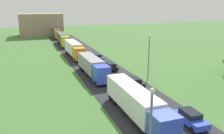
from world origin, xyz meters
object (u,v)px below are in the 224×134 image
object	(u,v)px
truck_fifth	(56,32)
truck_third	(74,49)
distant_building	(41,25)
truck_lead	(136,102)
truck_second	(93,66)
lamppost_second	(149,55)
car_third	(135,82)
car_fifth	(98,57)
car_fourth	(110,66)
lamppost_lead	(150,134)
truck_fourth	(63,39)
car_second	(191,118)

from	to	relation	value
truck_fifth	truck_third	bearing A→B (deg)	-90.50
truck_third	distant_building	size ratio (longest dim) A/B	0.76
truck_lead	truck_second	world-z (taller)	truck_lead
distant_building	lamppost_second	bearing A→B (deg)	-78.94
car_third	car_fifth	distance (m)	20.24
car_fourth	lamppost_second	xyz separation A→B (m)	(4.29, -7.95, 3.62)
lamppost_lead	car_fifth	bearing A→B (deg)	78.41
truck_fourth	truck_fifth	size ratio (longest dim) A/B	1.04
car_fifth	lamppost_lead	bearing A→B (deg)	-101.59
truck_fifth	car_fourth	distance (m)	52.44
truck_lead	truck_third	xyz separation A→B (m)	(-0.24, 35.35, 0.09)
distant_building	truck_lead	bearing A→B (deg)	-86.55
truck_fifth	lamppost_lead	xyz separation A→B (m)	(-3.87, -83.06, 2.13)
truck_third	lamppost_lead	distance (m)	45.42
truck_third	lamppost_lead	size ratio (longest dim) A/B	1.71
truck_lead	distant_building	xyz separation A→B (m)	(-4.98, 82.55, 2.52)
car_fourth	car_third	bearing A→B (deg)	-89.05
truck_lead	truck_fifth	size ratio (longest dim) A/B	1.03
truck_fifth	car_fifth	world-z (taller)	truck_fifth
truck_third	car_fifth	bearing A→B (deg)	-49.36
car_fourth	lamppost_second	size ratio (longest dim) A/B	0.56
car_third	car_fourth	size ratio (longest dim) A/B	0.89
truck_third	distant_building	world-z (taller)	distant_building
truck_second	car_third	world-z (taller)	truck_second
truck_fourth	lamppost_lead	distance (m)	64.33
truck_second	distant_building	bearing A→B (deg)	94.14
car_fourth	car_fifth	xyz separation A→B (m)	(0.06, 9.03, -0.00)
truck_fifth	lamppost_lead	bearing A→B (deg)	-92.67
car_third	lamppost_lead	distance (m)	21.56
truck_third	truck_second	bearing A→B (deg)	-90.16
truck_fourth	car_fourth	xyz separation A→B (m)	(4.41, -33.38, -1.37)
truck_fourth	truck_fifth	world-z (taller)	truck_fifth
truck_second	lamppost_second	xyz separation A→B (m)	(8.91, -4.82, 2.39)
truck_fifth	car_third	distance (m)	63.63
truck_third	car_fourth	bearing A→B (deg)	-72.42
distant_building	truck_second	bearing A→B (deg)	-85.86
truck_lead	car_second	bearing A→B (deg)	-34.65
car_third	truck_third	bearing A→B (deg)	100.50
truck_second	truck_fourth	world-z (taller)	truck_fourth
truck_third	truck_lead	bearing A→B (deg)	-89.61
truck_third	lamppost_second	size ratio (longest dim) A/B	1.66
truck_second	truck_fifth	bearing A→B (deg)	89.61
truck_lead	lamppost_second	bearing A→B (deg)	56.43
truck_lead	lamppost_second	distance (m)	15.76
car_fifth	car_third	bearing A→B (deg)	-89.65
truck_third	car_fifth	distance (m)	7.23
truck_lead	car_fifth	xyz separation A→B (m)	(4.39, 29.96, -1.27)
car_second	lamppost_second	distance (m)	17.21
truck_fifth	lamppost_lead	distance (m)	83.18
car_third	car_fifth	bearing A→B (deg)	90.35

